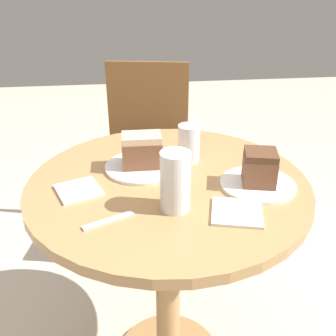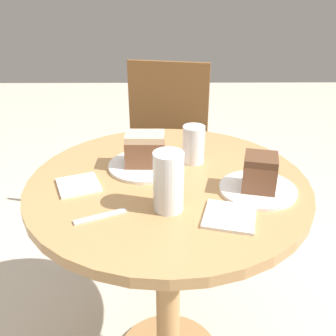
# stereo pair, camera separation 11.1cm
# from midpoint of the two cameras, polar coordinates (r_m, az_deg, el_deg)

# --- Properties ---
(table) EXTENTS (0.81, 0.81, 0.78)m
(table) POSITION_cam_midpoint_polar(r_m,az_deg,el_deg) (1.23, 2.63, -9.14)
(table) COLOR tan
(table) RESTS_ON ground_plane
(chair) EXTENTS (0.50, 0.50, 0.92)m
(chair) POSITION_cam_midpoint_polar(r_m,az_deg,el_deg) (1.98, 1.00, 1.60)
(chair) COLOR brown
(chair) RESTS_ON ground_plane
(plate_near) EXTENTS (0.23, 0.23, 0.01)m
(plate_near) POSITION_cam_midpoint_polar(r_m,az_deg,el_deg) (1.21, -0.64, 0.31)
(plate_near) COLOR white
(plate_near) RESTS_ON table
(plate_far) EXTENTS (0.21, 0.21, 0.01)m
(plate_far) POSITION_cam_midpoint_polar(r_m,az_deg,el_deg) (1.12, 15.71, -3.07)
(plate_far) COLOR white
(plate_far) RESTS_ON table
(cake_slice_near) EXTENTS (0.12, 0.08, 0.10)m
(cake_slice_near) POSITION_cam_midpoint_polar(r_m,az_deg,el_deg) (1.18, -0.65, 2.69)
(cake_slice_near) COLOR brown
(cake_slice_near) RESTS_ON plate_near
(cake_slice_far) EXTENTS (0.11, 0.10, 0.10)m
(cake_slice_far) POSITION_cam_midpoint_polar(r_m,az_deg,el_deg) (1.09, 16.06, -0.67)
(cake_slice_far) COLOR brown
(cake_slice_far) RESTS_ON plate_far
(glass_lemonade) EXTENTS (0.07, 0.07, 0.12)m
(glass_lemonade) POSITION_cam_midpoint_polar(r_m,az_deg,el_deg) (1.23, 6.32, 3.08)
(glass_lemonade) COLOR silver
(glass_lemonade) RESTS_ON table
(glass_water) EXTENTS (0.08, 0.08, 0.16)m
(glass_water) POSITION_cam_midpoint_polar(r_m,az_deg,el_deg) (0.97, 3.06, -2.55)
(glass_water) COLOR silver
(glass_water) RESTS_ON table
(napkin_stack) EXTENTS (0.15, 0.15, 0.01)m
(napkin_stack) POSITION_cam_midpoint_polar(r_m,az_deg,el_deg) (0.99, 12.17, -6.99)
(napkin_stack) COLOR white
(napkin_stack) RESTS_ON table
(fork) EXTENTS (0.07, 0.15, 0.00)m
(fork) POSITION_cam_midpoint_polar(r_m,az_deg,el_deg) (1.10, 2.60, -2.65)
(fork) COLOR silver
(fork) RESTS_ON table
(spoon) EXTENTS (0.13, 0.07, 0.00)m
(spoon) POSITION_cam_midpoint_polar(r_m,az_deg,el_deg) (0.98, -6.58, -7.12)
(spoon) COLOR silver
(spoon) RESTS_ON table
(napkin_side) EXTENTS (0.14, 0.14, 0.01)m
(napkin_side) POSITION_cam_midpoint_polar(r_m,az_deg,el_deg) (1.12, -10.11, -2.52)
(napkin_side) COLOR white
(napkin_side) RESTS_ON table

